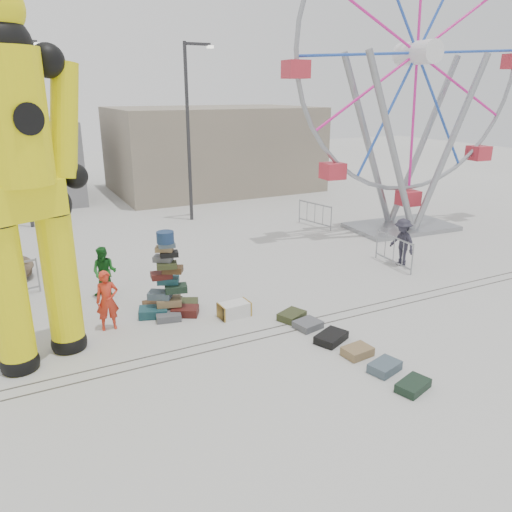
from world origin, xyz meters
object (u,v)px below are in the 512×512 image
pedestrian_grey (402,242)px  pedestrian_green (105,272)px  pedestrian_red (107,301)px  barricade_dummy_c (3,282)px  lamp_post_left (20,126)px  barricade_wheel_front (394,251)px  barricade_wheel_back (315,215)px  lamp_post_right (190,124)px  crash_test_dummy (19,172)px  steamer_trunk (234,310)px  suitcase_tower (168,291)px  ferris_wheel (415,78)px

pedestrian_grey → pedestrian_green: bearing=-99.9°
pedestrian_red → pedestrian_grey: pedestrian_grey is taller
pedestrian_green → barricade_dummy_c: bearing=-171.5°
lamp_post_left → barricade_wheel_front: size_ratio=4.00×
barricade_dummy_c → barricade_wheel_front: bearing=-24.6°
barricade_wheel_front → pedestrian_green: (-9.66, 1.78, 0.23)m
barricade_wheel_back → pedestrian_red: pedestrian_red is taller
lamp_post_right → crash_test_dummy: size_ratio=0.97×
pedestrian_grey → steamer_trunk: bearing=-79.8°
lamp_post_right → suitcase_tower: bearing=-113.6°
barricade_dummy_c → suitcase_tower: bearing=-48.8°
steamer_trunk → pedestrian_red: (-3.23, 0.79, 0.60)m
crash_test_dummy → lamp_post_left: bearing=62.6°
lamp_post_left → barricade_wheel_back: (11.53, -5.74, -3.93)m
lamp_post_left → barricade_wheel_front: (11.00, -11.62, -3.93)m
suitcase_tower → steamer_trunk: bearing=-13.2°
ferris_wheel → pedestrian_red: ferris_wheel is taller
pedestrian_green → barricade_wheel_back: bearing=52.4°
steamer_trunk → barricade_wheel_front: bearing=7.9°
lamp_post_left → crash_test_dummy: 12.99m
barricade_wheel_front → barricade_wheel_back: (0.53, 5.88, 0.00)m
suitcase_tower → barricade_wheel_back: suitcase_tower is taller
crash_test_dummy → steamer_trunk: crash_test_dummy is taller
pedestrian_grey → barricade_wheel_back: bearing=178.4°
lamp_post_right → crash_test_dummy: bearing=-124.9°
crash_test_dummy → ferris_wheel: 16.39m
barricade_dummy_c → barricade_wheel_back: (12.94, 2.99, 0.00)m
barricade_wheel_front → crash_test_dummy: bearing=101.0°
steamer_trunk → ferris_wheel: bearing=22.7°
lamp_post_left → crash_test_dummy: bearing=-92.9°
lamp_post_left → barricade_dummy_c: size_ratio=4.00×
lamp_post_left → barricade_wheel_front: lamp_post_left is taller
barricade_dummy_c → lamp_post_left: bearing=69.3°
ferris_wheel → pedestrian_green: bearing=-168.2°
crash_test_dummy → pedestrian_red: bearing=3.7°
lamp_post_left → pedestrian_grey: (11.33, -11.66, -3.63)m
ferris_wheel → pedestrian_grey: 7.59m
lamp_post_right → pedestrian_red: bearing=-120.8°
lamp_post_right → barricade_wheel_back: size_ratio=4.00×
ferris_wheel → barricade_wheel_back: (-3.26, 2.14, -5.90)m
lamp_post_right → pedestrian_grey: bearing=-65.9°
suitcase_tower → barricade_wheel_back: bearing=55.4°
ferris_wheel → pedestrian_green: 14.72m
ferris_wheel → lamp_post_left: bearing=155.5°
suitcase_tower → barricade_wheel_back: size_ratio=1.19×
pedestrian_red → pedestrian_green: pedestrian_red is taller
barricade_dummy_c → barricade_wheel_back: bearing=1.5°
suitcase_tower → barricade_dummy_c: bearing=163.5°
barricade_wheel_back → suitcase_tower: bearing=-68.3°
lamp_post_right → barricade_wheel_back: 7.07m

